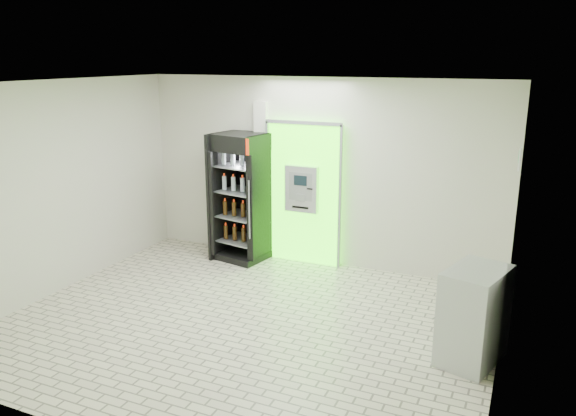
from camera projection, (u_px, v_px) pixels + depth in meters
The scene contains 7 objects.
ground at pixel (246, 323), 7.17m from camera, with size 6.00×6.00×0.00m, color beige.
room_shell at pixel (243, 183), 6.69m from camera, with size 6.00×6.00×6.00m.
atm_assembly at pixel (304, 192), 9.07m from camera, with size 1.30×0.24×2.33m.
pillar at pixel (262, 180), 9.38m from camera, with size 0.22×0.11×2.60m.
beverage_cooler at pixel (242, 200), 9.27m from camera, with size 0.91×0.86×2.11m.
steel_cabinet at pixel (474, 316), 6.17m from camera, with size 0.76×0.93×1.09m.
exit_sign at pixel (520, 159), 6.69m from camera, with size 0.02×0.22×0.26m.
Camera 1 is at (3.12, -5.76, 3.31)m, focal length 35.00 mm.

